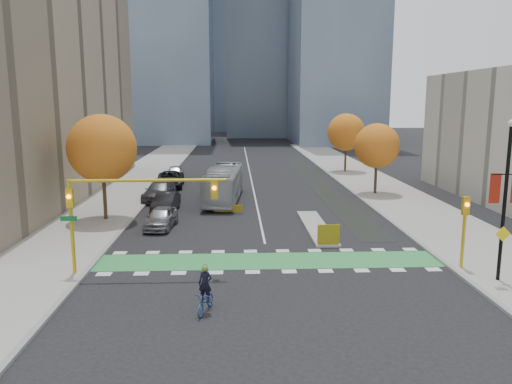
{
  "coord_description": "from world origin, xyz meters",
  "views": [
    {
      "loc": [
        -1.91,
        -26.28,
        9.12
      ],
      "look_at": [
        -0.48,
        7.46,
        3.0
      ],
      "focal_mm": 35.0,
      "sensor_mm": 36.0,
      "label": 1
    }
  ],
  "objects": [
    {
      "name": "tower_ne",
      "position": [
        20.0,
        85.0,
        30.0
      ],
      "size": [
        18.0,
        24.0,
        60.0
      ],
      "primitive_type": "cube",
      "color": "#47566B",
      "rests_on": "ground"
    },
    {
      "name": "tree_east_near",
      "position": [
        12.0,
        22.0,
        4.86
      ],
      "size": [
        4.4,
        4.4,
        7.08
      ],
      "color": "#332114",
      "rests_on": "ground"
    },
    {
      "name": "cyclist",
      "position": [
        -3.25,
        -5.54,
        0.72
      ],
      "size": [
        1.15,
        1.97,
        2.15
      ],
      "rotation": [
        0.0,
        0.0,
        -0.28
      ],
      "color": "navy",
      "rests_on": "ground"
    },
    {
      "name": "sidewalk_west",
      "position": [
        -13.5,
        20.0,
        0.07
      ],
      "size": [
        7.0,
        120.0,
        0.15
      ],
      "primitive_type": "cube",
      "color": "gray",
      "rests_on": "ground"
    },
    {
      "name": "hazard_board",
      "position": [
        4.0,
        4.2,
        0.8
      ],
      "size": [
        1.4,
        0.12,
        1.3
      ],
      "primitive_type": "cube",
      "color": "yellow",
      "rests_on": "median_island"
    },
    {
      "name": "sidewalk_east",
      "position": [
        13.5,
        20.0,
        0.07
      ],
      "size": [
        7.0,
        120.0,
        0.15
      ],
      "primitive_type": "cube",
      "color": "gray",
      "rests_on": "ground"
    },
    {
      "name": "bike_lane_paint",
      "position": [
        7.5,
        30.0,
        0.01
      ],
      "size": [
        2.5,
        50.0,
        0.01
      ],
      "primitive_type": "cube",
      "color": "black",
      "rests_on": "ground"
    },
    {
      "name": "bus",
      "position": [
        -3.0,
        19.57,
        1.62
      ],
      "size": [
        3.73,
        11.79,
        3.23
      ],
      "primitive_type": "imported",
      "rotation": [
        0.0,
        0.0,
        -0.09
      ],
      "color": "#A0A5A7",
      "rests_on": "ground"
    },
    {
      "name": "traffic_signal_east",
      "position": [
        10.5,
        -0.51,
        2.73
      ],
      "size": [
        0.35,
        0.43,
        4.1
      ],
      "color": "#BF9914",
      "rests_on": "ground"
    },
    {
      "name": "bike_crossing",
      "position": [
        0.0,
        1.5,
        0.01
      ],
      "size": [
        20.0,
        3.0,
        0.01
      ],
      "primitive_type": "cube",
      "color": "#2E8F44",
      "rests_on": "ground"
    },
    {
      "name": "tower_far",
      "position": [
        -4.0,
        140.0,
        40.0
      ],
      "size": [
        26.0,
        26.0,
        80.0
      ],
      "primitive_type": "cube",
      "color": "#47566B",
      "rests_on": "ground"
    },
    {
      "name": "parked_car_c",
      "position": [
        -9.0,
        20.07,
        0.86
      ],
      "size": [
        2.95,
        6.14,
        1.72
      ],
      "primitive_type": "imported",
      "rotation": [
        0.0,
        0.0,
        -0.09
      ],
      "color": "#434348",
      "rests_on": "ground"
    },
    {
      "name": "parked_car_b",
      "position": [
        -7.76,
        15.07,
        0.79
      ],
      "size": [
        2.03,
        4.88,
        1.57
      ],
      "primitive_type": "imported",
      "rotation": [
        0.0,
        0.0,
        -0.08
      ],
      "color": "black",
      "rests_on": "ground"
    },
    {
      "name": "parked_car_d",
      "position": [
        -9.0,
        27.34,
        0.85
      ],
      "size": [
        3.15,
        6.29,
        1.71
      ],
      "primitive_type": "imported",
      "rotation": [
        0.0,
        0.0,
        0.05
      ],
      "color": "black",
      "rests_on": "ground"
    },
    {
      "name": "banner_lamppost",
      "position": [
        11.5,
        -2.5,
        4.61
      ],
      "size": [
        1.65,
        0.36,
        8.28
      ],
      "color": "black",
      "rests_on": "ground"
    },
    {
      "name": "ground",
      "position": [
        0.0,
        0.0,
        0.0
      ],
      "size": [
        300.0,
        300.0,
        0.0
      ],
      "primitive_type": "plane",
      "color": "black",
      "rests_on": "ground"
    },
    {
      "name": "traffic_signal_west",
      "position": [
        -7.93,
        -0.51,
        4.03
      ],
      "size": [
        8.53,
        0.56,
        5.2
      ],
      "color": "#BF9914",
      "rests_on": "ground"
    },
    {
      "name": "tree_east_far",
      "position": [
        12.5,
        38.0,
        5.24
      ],
      "size": [
        4.8,
        4.8,
        7.65
      ],
      "color": "#332114",
      "rests_on": "ground"
    },
    {
      "name": "curb_east",
      "position": [
        10.0,
        20.0,
        0.07
      ],
      "size": [
        0.3,
        120.0,
        0.16
      ],
      "primitive_type": "cube",
      "color": "gray",
      "rests_on": "ground"
    },
    {
      "name": "curb_west",
      "position": [
        -10.0,
        20.0,
        0.07
      ],
      "size": [
        0.3,
        120.0,
        0.16
      ],
      "primitive_type": "cube",
      "color": "gray",
      "rests_on": "ground"
    },
    {
      "name": "tree_west",
      "position": [
        -12.0,
        12.0,
        5.62
      ],
      "size": [
        5.2,
        5.2,
        8.22
      ],
      "color": "#332114",
      "rests_on": "ground"
    },
    {
      "name": "parked_car_e",
      "position": [
        -9.0,
        32.34,
        0.84
      ],
      "size": [
        2.32,
        5.07,
        1.69
      ],
      "primitive_type": "imported",
      "rotation": [
        0.0,
        0.0,
        0.07
      ],
      "color": "#9D9EA3",
      "rests_on": "ground"
    },
    {
      "name": "parked_car_a",
      "position": [
        -7.35,
        9.5,
        0.78
      ],
      "size": [
        2.29,
        4.75,
        1.56
      ],
      "primitive_type": "imported",
      "rotation": [
        0.0,
        0.0,
        -0.1
      ],
      "color": "gray",
      "rests_on": "ground"
    },
    {
      "name": "median_island",
      "position": [
        4.0,
        9.0,
        0.08
      ],
      "size": [
        1.6,
        10.0,
        0.16
      ],
      "primitive_type": "cube",
      "color": "gray",
      "rests_on": "ground"
    },
    {
      "name": "centre_line",
      "position": [
        0.0,
        40.0,
        0.01
      ],
      "size": [
        0.15,
        70.0,
        0.01
      ],
      "primitive_type": "cube",
      "color": "silver",
      "rests_on": "ground"
    }
  ]
}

